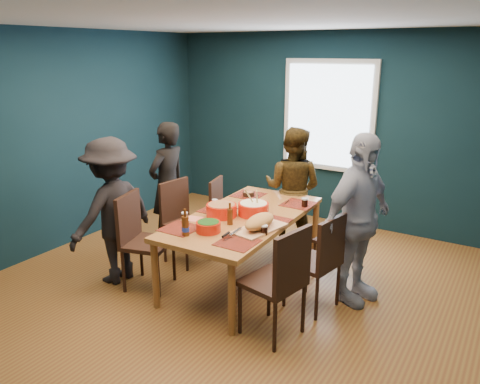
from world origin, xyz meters
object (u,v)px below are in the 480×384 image
at_px(chair_left_far, 223,207).
at_px(chair_left_near, 139,234).
at_px(chair_left_mid, 181,215).
at_px(bowl_salad, 221,210).
at_px(chair_right_mid, 321,256).
at_px(person_near_left, 112,211).
at_px(bowl_herbs, 208,226).
at_px(person_back, 293,188).
at_px(cutting_board, 259,223).
at_px(chair_right_near, 281,275).
at_px(dining_table, 244,222).
at_px(chair_right_far, 344,235).
at_px(bowl_dumpling, 253,208).
at_px(person_right, 358,220).
at_px(person_far_left, 168,186).

relative_size(chair_left_far, chair_left_near, 0.86).
bearing_deg(chair_left_near, chair_left_mid, 77.21).
relative_size(chair_left_mid, bowl_salad, 3.03).
bearing_deg(chair_left_mid, chair_left_near, -78.80).
bearing_deg(bowl_salad, chair_right_mid, 1.18).
height_order(person_near_left, bowl_herbs, person_near_left).
bearing_deg(chair_right_mid, chair_left_far, 164.19).
xyz_separation_m(person_back, cutting_board, (0.32, -1.42, 0.06)).
xyz_separation_m(person_back, person_near_left, (-1.24, -1.84, 0.02)).
relative_size(chair_right_near, bowl_herbs, 4.33).
xyz_separation_m(dining_table, chair_right_far, (0.91, 0.61, -0.17)).
bearing_deg(bowl_salad, bowl_dumpling, 38.16).
relative_size(chair_right_mid, person_near_left, 0.61).
bearing_deg(chair_left_mid, person_right, 12.67).
relative_size(bowl_salad, bowl_herbs, 1.35).
xyz_separation_m(person_near_left, bowl_herbs, (1.17, 0.13, 0.02)).
height_order(person_back, bowl_salad, person_back).
height_order(chair_left_near, bowl_herbs, chair_left_near).
distance_m(chair_left_mid, person_back, 1.43).
bearing_deg(person_far_left, chair_left_far, 124.90).
xyz_separation_m(chair_left_mid, chair_right_near, (1.75, -0.82, 0.03)).
bearing_deg(bowl_salad, chair_right_far, 34.19).
height_order(person_near_left, cutting_board, person_near_left).
xyz_separation_m(bowl_salad, bowl_dumpling, (0.27, 0.21, 0.00)).
xyz_separation_m(chair_left_near, person_near_left, (-0.33, -0.04, 0.20)).
relative_size(person_back, bowl_herbs, 6.51).
distance_m(chair_left_near, person_far_left, 1.11).
relative_size(person_near_left, cutting_board, 2.23).
relative_size(bowl_herbs, cutting_board, 0.33).
distance_m(chair_right_mid, cutting_board, 0.66).
distance_m(chair_left_far, bowl_dumpling, 1.09).
bearing_deg(person_far_left, chair_left_near, 26.31).
height_order(dining_table, chair_right_far, chair_right_far).
height_order(chair_left_mid, person_far_left, person_far_left).
distance_m(chair_left_mid, bowl_herbs, 1.13).
height_order(chair_left_mid, bowl_salad, chair_left_mid).
relative_size(chair_left_near, person_back, 0.66).
distance_m(person_far_left, bowl_dumpling, 1.43).
height_order(chair_left_far, bowl_salad, bowl_salad).
distance_m(chair_left_near, person_right, 2.24).
distance_m(chair_right_mid, person_far_left, 2.32).
relative_size(person_back, person_near_left, 0.98).
distance_m(person_back, person_near_left, 2.22).
distance_m(bowl_dumpling, cutting_board, 0.44).
bearing_deg(bowl_dumpling, person_near_left, -149.23).
distance_m(person_back, bowl_dumpling, 1.07).
bearing_deg(person_far_left, chair_right_mid, 81.00).
xyz_separation_m(person_far_left, person_right, (2.47, -0.09, 0.05)).
relative_size(person_far_left, cutting_board, 2.26).
distance_m(chair_left_far, chair_right_mid, 1.87).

